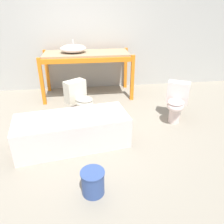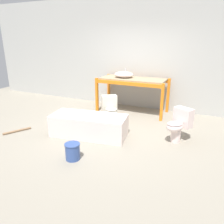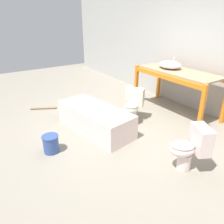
{
  "view_description": "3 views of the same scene",
  "coord_description": "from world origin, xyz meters",
  "px_view_note": "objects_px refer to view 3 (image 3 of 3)",
  "views": [
    {
      "loc": [
        0.05,
        -3.25,
        1.93
      ],
      "look_at": [
        0.43,
        -0.36,
        0.46
      ],
      "focal_mm": 35.0,
      "sensor_mm": 36.0,
      "label": 1
    },
    {
      "loc": [
        2.11,
        -4.23,
        2.02
      ],
      "look_at": [
        0.36,
        -0.42,
        0.6
      ],
      "focal_mm": 35.0,
      "sensor_mm": 36.0,
      "label": 2
    },
    {
      "loc": [
        3.16,
        -2.32,
        2.1
      ],
      "look_at": [
        0.37,
        -0.43,
        0.58
      ],
      "focal_mm": 35.0,
      "sensor_mm": 36.0,
      "label": 3
    }
  ],
  "objects_px": {
    "toilet_near": "(133,105)",
    "bathtub_main": "(95,117)",
    "toilet_far": "(191,147)",
    "sink_basin": "(170,65)",
    "bucket_white": "(51,143)"
  },
  "relations": [
    {
      "from": "toilet_near",
      "to": "bathtub_main",
      "type": "bearing_deg",
      "value": -133.23
    },
    {
      "from": "bathtub_main",
      "to": "toilet_far",
      "type": "relative_size",
      "value": 2.47
    },
    {
      "from": "bathtub_main",
      "to": "toilet_far",
      "type": "xyz_separation_m",
      "value": [
        1.79,
        0.53,
        0.11
      ]
    },
    {
      "from": "sink_basin",
      "to": "bathtub_main",
      "type": "bearing_deg",
      "value": -90.53
    },
    {
      "from": "sink_basin",
      "to": "toilet_far",
      "type": "distance_m",
      "value": 2.37
    },
    {
      "from": "bathtub_main",
      "to": "bucket_white",
      "type": "relative_size",
      "value": 5.71
    },
    {
      "from": "toilet_near",
      "to": "bucket_white",
      "type": "distance_m",
      "value": 1.84
    },
    {
      "from": "bathtub_main",
      "to": "toilet_near",
      "type": "distance_m",
      "value": 0.86
    },
    {
      "from": "sink_basin",
      "to": "bucket_white",
      "type": "distance_m",
      "value": 3.07
    },
    {
      "from": "toilet_near",
      "to": "bucket_white",
      "type": "relative_size",
      "value": 2.32
    },
    {
      "from": "toilet_near",
      "to": "toilet_far",
      "type": "height_order",
      "value": "same"
    },
    {
      "from": "bathtub_main",
      "to": "toilet_far",
      "type": "bearing_deg",
      "value": 7.51
    },
    {
      "from": "toilet_near",
      "to": "bucket_white",
      "type": "height_order",
      "value": "toilet_near"
    },
    {
      "from": "sink_basin",
      "to": "bucket_white",
      "type": "height_order",
      "value": "sink_basin"
    },
    {
      "from": "sink_basin",
      "to": "toilet_far",
      "type": "height_order",
      "value": "sink_basin"
    }
  ]
}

